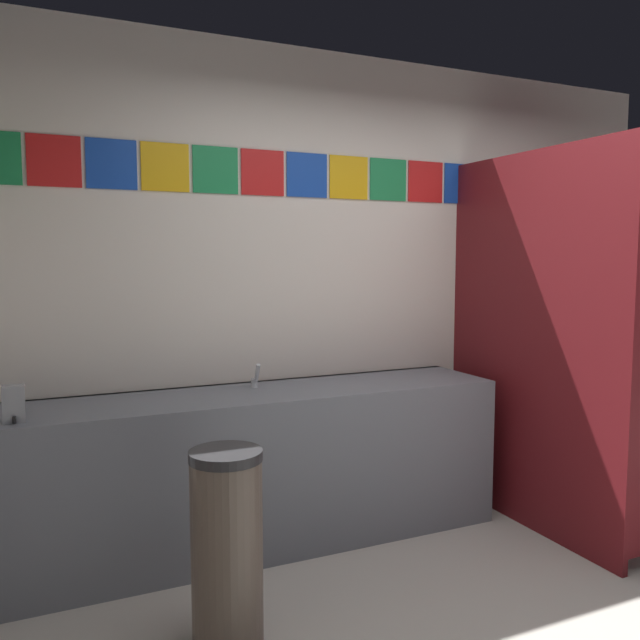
# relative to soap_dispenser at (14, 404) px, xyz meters

# --- Properties ---
(wall_back) EXTENTS (4.29, 0.09, 2.70)m
(wall_back) POSITION_rel_soap_dispenser_xyz_m (1.96, 0.49, 0.45)
(wall_back) COLOR silver
(wall_back) RESTS_ON ground_plane
(vanity_counter) EXTENTS (2.61, 0.57, 0.82)m
(vanity_counter) POSITION_rel_soap_dispenser_xyz_m (1.17, 0.17, -0.49)
(vanity_counter) COLOR slate
(vanity_counter) RESTS_ON ground_plane
(faucet_center) EXTENTS (0.04, 0.10, 0.14)m
(faucet_center) POSITION_rel_soap_dispenser_xyz_m (1.17, 0.26, -0.03)
(faucet_center) COLOR silver
(faucet_center) RESTS_ON vanity_counter
(soap_dispenser) EXTENTS (0.09, 0.09, 0.16)m
(soap_dispenser) POSITION_rel_soap_dispenser_xyz_m (0.00, 0.00, 0.00)
(soap_dispenser) COLOR gray
(soap_dispenser) RESTS_ON vanity_counter
(stall_divider) EXTENTS (0.92, 1.37, 2.11)m
(stall_divider) POSITION_rel_soap_dispenser_xyz_m (2.79, -0.48, 0.15)
(stall_divider) COLOR maroon
(stall_divider) RESTS_ON ground_plane
(toilet) EXTENTS (0.39, 0.49, 0.74)m
(toilet) POSITION_rel_soap_dispenser_xyz_m (3.08, -0.03, -0.60)
(toilet) COLOR white
(toilet) RESTS_ON ground_plane
(trash_bin) EXTENTS (0.29, 0.29, 0.78)m
(trash_bin) POSITION_rel_soap_dispenser_xyz_m (0.75, -0.63, -0.51)
(trash_bin) COLOR brown
(trash_bin) RESTS_ON ground_plane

